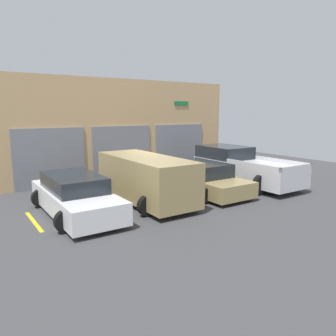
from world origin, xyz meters
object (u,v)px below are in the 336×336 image
(pickup_truck, at_px, (241,167))
(sedan_side, at_px, (201,178))
(sedan_white, at_px, (75,196))
(van_right, at_px, (146,178))

(pickup_truck, relative_size, sedan_side, 1.17)
(pickup_truck, distance_m, sedan_white, 7.98)
(sedan_white, bearing_deg, pickup_truck, 1.87)
(pickup_truck, height_order, sedan_side, pickup_truck)
(pickup_truck, bearing_deg, van_right, -176.92)
(sedan_white, distance_m, sedan_side, 5.32)
(sedan_white, height_order, van_right, van_right)
(sedan_side, xyz_separation_m, van_right, (-2.66, -0.03, 0.33))
(sedan_side, distance_m, van_right, 2.68)
(van_right, bearing_deg, sedan_white, 179.45)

